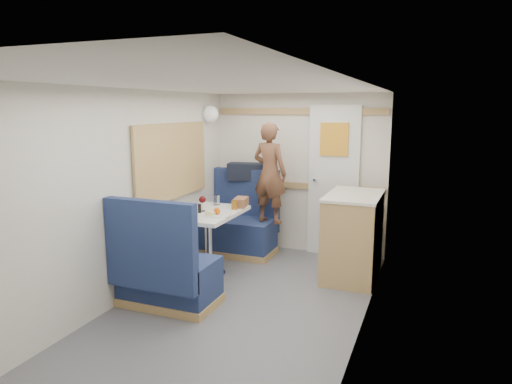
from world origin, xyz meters
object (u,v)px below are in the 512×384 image
at_px(bread_loaf, 241,202).
at_px(dome_light, 210,114).
at_px(cheese_block, 210,213).
at_px(beer_glass, 234,205).
at_px(pepper_grinder, 200,208).
at_px(wine_glass, 202,200).
at_px(person, 270,173).
at_px(orange_fruit, 217,211).
at_px(tumbler_mid, 217,200).
at_px(galley_counter, 353,235).
at_px(tumbler_left, 174,211).
at_px(tray, 220,214).
at_px(bench_near, 166,276).
at_px(bench_far, 240,230).
at_px(duffel_bag, 246,172).
at_px(dinette_table, 208,225).

bearing_deg(bread_loaf, dome_light, 142.01).
height_order(cheese_block, beer_glass, beer_glass).
bearing_deg(pepper_grinder, wine_glass, 92.69).
distance_m(person, beer_glass, 0.71).
height_order(orange_fruit, tumbler_mid, tumbler_mid).
xyz_separation_m(galley_counter, tumbler_left, (-1.69, -0.87, 0.32)).
xyz_separation_m(galley_counter, tray, (-1.29, -0.62, 0.26)).
xyz_separation_m(dome_light, pepper_grinder, (0.33, -0.93, -0.98)).
xyz_separation_m(galley_counter, cheese_block, (-1.34, -0.74, 0.29)).
bearing_deg(tray, person, 74.83).
bearing_deg(tumbler_left, pepper_grinder, 56.00).
bearing_deg(wine_glass, bench_near, -85.75).
xyz_separation_m(dome_light, tray, (0.57, -0.92, -1.02)).
distance_m(wine_glass, tumbler_mid, 0.36).
relative_size(tumbler_left, bread_loaf, 0.51).
relative_size(dome_light, person, 0.17).
relative_size(galley_counter, person, 0.76).
xyz_separation_m(dome_light, wine_glass, (0.33, -0.86, -0.91)).
height_order(dome_light, cheese_block, dome_light).
relative_size(bench_near, wine_glass, 6.25).
height_order(cheese_block, tumbler_left, tumbler_left).
bearing_deg(pepper_grinder, bread_loaf, 57.56).
relative_size(tray, wine_glass, 1.96).
distance_m(bench_near, orange_fruit, 0.88).
relative_size(dome_light, bread_loaf, 0.83).
height_order(tumbler_mid, pepper_grinder, tumbler_mid).
xyz_separation_m(bench_far, cheese_block, (0.13, -1.06, 0.45)).
xyz_separation_m(bench_near, beer_glass, (0.23, 1.06, 0.47)).
bearing_deg(bread_loaf, cheese_block, -100.02).
distance_m(bench_near, tray, 0.92).
height_order(person, tray, person).
bearing_deg(duffel_bag, bread_loaf, -83.51).
xyz_separation_m(wine_glass, beer_glass, (0.29, 0.20, -0.07)).
distance_m(duffel_bag, orange_fruit, 1.30).
height_order(galley_counter, tumbler_left, galley_counter).
xyz_separation_m(galley_counter, tumbler_mid, (-1.54, -0.20, 0.31)).
bearing_deg(dinette_table, person, 62.94).
xyz_separation_m(bench_near, pepper_grinder, (-0.06, 0.79, 0.47)).
bearing_deg(duffel_bag, tumbler_mid, -105.41).
relative_size(cheese_block, bread_loaf, 0.37).
xyz_separation_m(dinette_table, orange_fruit, (0.18, -0.14, 0.21)).
bearing_deg(person, dinette_table, 74.97).
relative_size(cheese_block, beer_glass, 0.89).
distance_m(duffel_bag, tray, 1.24).
height_order(galley_counter, person, person).
xyz_separation_m(cheese_block, beer_glass, (0.10, 0.38, 0.02)).
bearing_deg(person, pepper_grinder, 73.97).
xyz_separation_m(orange_fruit, tumbler_left, (-0.40, -0.18, 0.01)).
xyz_separation_m(person, orange_fruit, (-0.24, -0.95, -0.28)).
distance_m(cheese_block, bread_loaf, 0.57).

